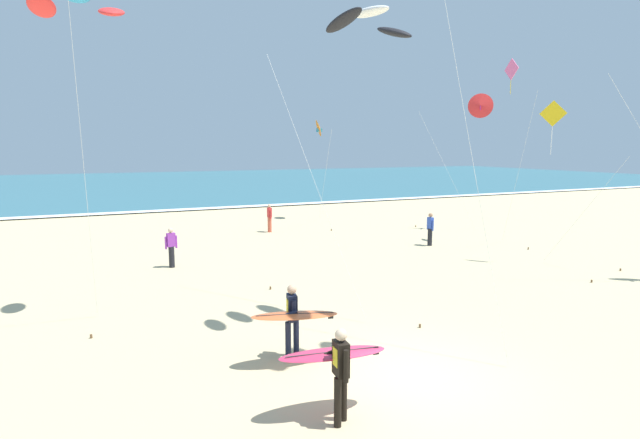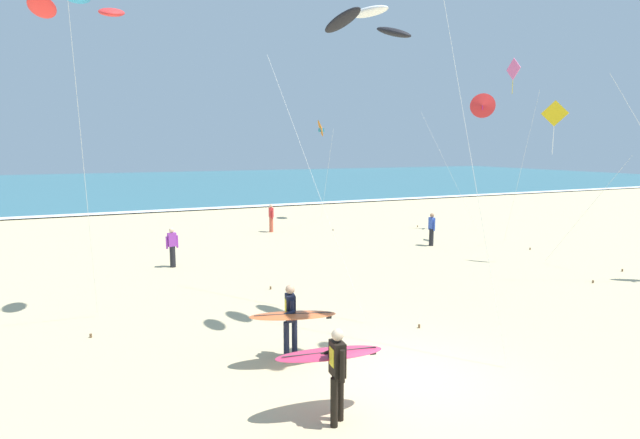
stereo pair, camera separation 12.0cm
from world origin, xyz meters
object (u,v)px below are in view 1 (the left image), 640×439
at_px(kite_arc_ivory_close, 370,23).
at_px(bystander_purple_top, 171,247).
at_px(surfer_lead, 337,362).
at_px(surfer_trailing, 293,316).
at_px(bystander_blue_top, 430,229).
at_px(kite_diamond_golden_distant, 555,121).
at_px(kite_delta_scarlet_far, 480,106).
at_px(kite_diamond_rose_low, 512,78).
at_px(kite_delta_amber_near, 319,128).
at_px(bystander_red_top, 270,218).
at_px(kite_arc_cobalt_mid, 77,6).

relative_size(kite_arc_ivory_close, bystander_purple_top, 5.14).
bearing_deg(kite_arc_ivory_close, surfer_lead, -125.63).
distance_m(surfer_trailing, bystander_blue_top, 14.49).
xyz_separation_m(surfer_trailing, kite_diamond_golden_distant, (12.94, 4.52, 4.72)).
bearing_deg(surfer_lead, kite_delta_scarlet_far, 42.36).
height_order(surfer_trailing, kite_diamond_rose_low, kite_diamond_rose_low).
bearing_deg(kite_diamond_golden_distant, kite_arc_ivory_close, -163.40).
height_order(kite_diamond_rose_low, kite_diamond_golden_distant, kite_diamond_rose_low).
xyz_separation_m(kite_arc_ivory_close, bystander_purple_top, (-3.85, 8.73, -7.00)).
distance_m(kite_delta_amber_near, bystander_red_top, 7.83).
bearing_deg(kite_diamond_rose_low, surfer_lead, -143.01).
relative_size(surfer_trailing, kite_delta_scarlet_far, 0.26).
relative_size(surfer_trailing, bystander_blue_top, 1.25).
bearing_deg(bystander_red_top, surfer_trailing, -107.09).
distance_m(kite_diamond_rose_low, kite_diamond_golden_distant, 5.04).
bearing_deg(kite_delta_amber_near, bystander_red_top, -142.54).
distance_m(kite_diamond_golden_distant, bystander_red_top, 15.16).
bearing_deg(kite_diamond_golden_distant, kite_diamond_rose_low, 67.01).
bearing_deg(bystander_blue_top, kite_delta_amber_near, 95.93).
relative_size(kite_delta_amber_near, bystander_red_top, 4.09).
bearing_deg(bystander_purple_top, kite_arc_cobalt_mid, -118.30).
distance_m(kite_diamond_golden_distant, kite_arc_ivory_close, 10.89).
distance_m(kite_arc_cobalt_mid, kite_delta_scarlet_far, 21.36).
distance_m(kite_delta_scarlet_far, bystander_blue_top, 8.53).
bearing_deg(bystander_blue_top, kite_delta_scarlet_far, 27.53).
distance_m(kite_arc_cobalt_mid, kite_arc_ivory_close, 7.55).
xyz_separation_m(surfer_trailing, kite_delta_amber_near, (9.78, 20.11, 4.88)).
xyz_separation_m(kite_delta_amber_near, bystander_blue_top, (1.09, -10.53, -5.11)).
bearing_deg(surfer_lead, kite_diamond_rose_low, 36.99).
bearing_deg(kite_delta_amber_near, bystander_purple_top, -137.84).
distance_m(kite_delta_scarlet_far, bystander_purple_top, 18.45).
bearing_deg(bystander_red_top, kite_delta_scarlet_far, -20.89).
bearing_deg(surfer_trailing, kite_diamond_rose_low, 30.54).
bearing_deg(surfer_lead, surfer_trailing, 85.75).
distance_m(kite_delta_scarlet_far, bystander_red_top, 13.31).
distance_m(surfer_lead, kite_diamond_golden_distant, 15.64).
bearing_deg(surfer_trailing, bystander_purple_top, 96.52).
bearing_deg(bystander_red_top, kite_arc_cobalt_mid, -128.17).
bearing_deg(kite_arc_cobalt_mid, kite_delta_scarlet_far, 19.96).
bearing_deg(kite_arc_ivory_close, kite_delta_amber_near, 69.16).
relative_size(kite_delta_amber_near, kite_diamond_rose_low, 0.73).
distance_m(bystander_blue_top, bystander_red_top, 9.03).
height_order(kite_diamond_rose_low, bystander_purple_top, kite_diamond_rose_low).
distance_m(kite_arc_cobalt_mid, bystander_red_top, 16.43).
xyz_separation_m(kite_arc_ivory_close, bystander_blue_top, (8.19, 8.11, -7.00)).
distance_m(kite_arc_cobalt_mid, kite_diamond_golden_distant, 17.09).
relative_size(surfer_trailing, kite_diamond_golden_distant, 0.30).
xyz_separation_m(kite_diamond_rose_low, bystander_red_top, (-9.63, 7.83, -7.20)).
distance_m(surfer_trailing, bystander_red_top, 17.26).
bearing_deg(kite_arc_ivory_close, kite_diamond_rose_low, 30.95).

